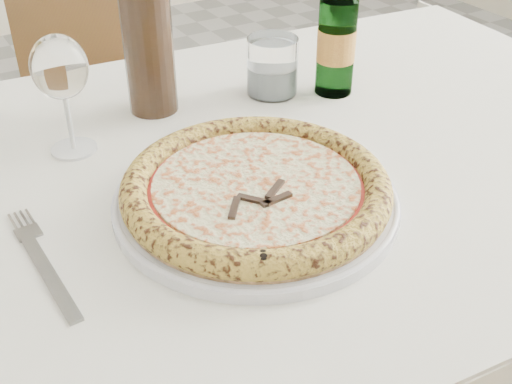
% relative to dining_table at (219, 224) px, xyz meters
% --- Properties ---
extents(dining_table, '(1.46, 0.93, 0.76)m').
position_rel_dining_table_xyz_m(dining_table, '(0.00, 0.00, 0.00)').
color(dining_table, brown).
rests_on(dining_table, floor).
extents(chair_far, '(0.50, 0.50, 0.93)m').
position_rel_dining_table_xyz_m(chair_far, '(0.08, 0.82, -0.13)').
color(chair_far, brown).
rests_on(chair_far, floor).
extents(plate, '(0.34, 0.34, 0.02)m').
position_rel_dining_table_xyz_m(plate, '(-0.00, -0.10, 0.10)').
color(plate, white).
rests_on(plate, dining_table).
extents(pizza, '(0.32, 0.32, 0.03)m').
position_rel_dining_table_xyz_m(pizza, '(-0.00, -0.10, 0.12)').
color(pizza, tan).
rests_on(pizza, plate).
extents(fork, '(0.03, 0.22, 0.00)m').
position_rel_dining_table_xyz_m(fork, '(-0.25, -0.08, 0.09)').
color(fork, slate).
rests_on(fork, dining_table).
extents(wine_glass, '(0.07, 0.07, 0.16)m').
position_rel_dining_table_xyz_m(wine_glass, '(-0.15, 0.14, 0.21)').
color(wine_glass, silver).
rests_on(wine_glass, dining_table).
extents(tumbler, '(0.08, 0.08, 0.09)m').
position_rel_dining_table_xyz_m(tumbler, '(0.18, 0.16, 0.13)').
color(tumbler, white).
rests_on(tumbler, dining_table).
extents(beer_bottle, '(0.06, 0.06, 0.23)m').
position_rel_dining_table_xyz_m(beer_bottle, '(0.27, 0.11, 0.18)').
color(beer_bottle, '#305E32').
rests_on(beer_bottle, dining_table).
extents(wine_bottle, '(0.07, 0.07, 0.30)m').
position_rel_dining_table_xyz_m(wine_bottle, '(-0.00, 0.20, 0.22)').
color(wine_bottle, black).
rests_on(wine_bottle, dining_table).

